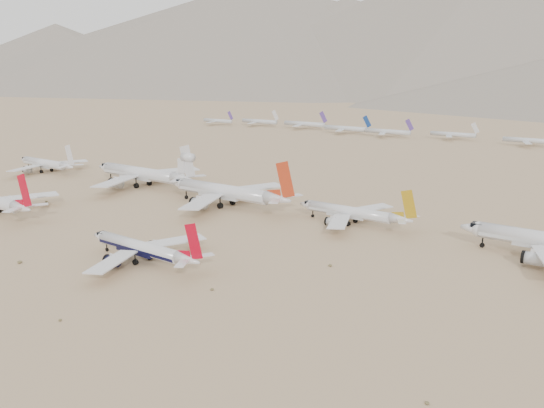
# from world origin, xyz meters

# --- Properties ---
(ground) EXTENTS (7000.00, 7000.00, 0.00)m
(ground) POSITION_xyz_m (0.00, 0.00, 0.00)
(ground) COLOR #9C805B
(ground) RESTS_ON ground
(main_airliner) EXTENTS (39.08, 38.17, 13.79)m
(main_airliner) POSITION_xyz_m (-2.22, 4.60, 3.79)
(main_airliner) COLOR silver
(main_airliner) RESTS_ON ground
(row2_gold_tail) EXTENTS (39.54, 38.67, 14.08)m
(row2_gold_tail) POSITION_xyz_m (24.38, 69.21, 3.94)
(row2_gold_tail) COLOR silver
(row2_gold_tail) RESTS_ON ground
(row2_orange_tail) EXTENTS (55.11, 53.91, 19.66)m
(row2_orange_tail) POSITION_xyz_m (-24.32, 63.13, 5.52)
(row2_orange_tail) COLOR silver
(row2_orange_tail) RESTS_ON ground
(row2_white_trijet) EXTENTS (58.27, 56.95, 20.65)m
(row2_white_trijet) POSITION_xyz_m (-76.96, 68.83, 5.98)
(row2_white_trijet) COLOR silver
(row2_white_trijet) RESTS_ON ground
(row2_white_twin) EXTENTS (43.99, 43.05, 15.72)m
(row2_white_twin) POSITION_xyz_m (-144.57, 63.50, 4.42)
(row2_white_twin) COLOR silver
(row2_white_twin) RESTS_ON ground
(desert_scrub) EXTENTS (263.35, 121.67, 0.67)m
(desert_scrub) POSITION_xyz_m (4.55, -23.26, 0.30)
(desert_scrub) COLOR brown
(desert_scrub) RESTS_ON ground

